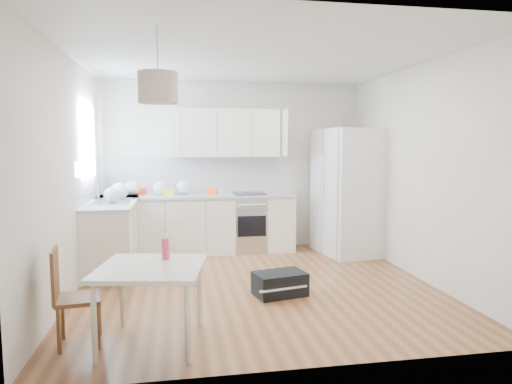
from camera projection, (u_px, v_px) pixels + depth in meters
floor at (256, 285)px, 5.53m from camera, size 4.20×4.20×0.00m
ceiling at (256, 57)px, 5.24m from camera, size 4.20×4.20×0.00m
wall_back at (234, 166)px, 7.44m from camera, size 4.20×0.00×4.20m
wall_left at (68, 176)px, 5.03m from camera, size 0.00×4.20×4.20m
wall_right at (420, 172)px, 5.74m from camera, size 0.00×4.20×4.20m
window_glassblock at (88, 140)px, 6.11m from camera, size 0.02×1.00×1.00m
cabinets_back at (198, 225)px, 7.14m from camera, size 3.00×0.60×0.88m
cabinets_left at (114, 235)px, 6.35m from camera, size 0.60×1.80×0.88m
counter_back at (198, 196)px, 7.09m from camera, size 3.02×0.64×0.04m
counter_left at (113, 202)px, 6.30m from camera, size 0.64×1.82×0.04m
backsplash_back at (197, 175)px, 7.35m from camera, size 3.00×0.01×0.58m
backsplash_left at (90, 180)px, 6.22m from camera, size 0.01×1.80×0.58m
upper_cabinets at (225, 133)px, 7.21m from camera, size 1.70×0.32×0.75m
range_oven at (249, 223)px, 7.28m from camera, size 0.50×0.61×0.88m
sink at (112, 202)px, 6.25m from camera, size 0.50×0.80×0.16m
refrigerator at (349, 192)px, 7.04m from camera, size 1.02×1.07×1.94m
dining_table at (151, 274)px, 3.85m from camera, size 1.00×1.00×0.68m
dining_chair at (79, 296)px, 3.85m from camera, size 0.40×0.40×0.84m
drink_bottle at (166, 247)px, 4.05m from camera, size 0.07×0.07×0.23m
gym_bag at (280, 284)px, 5.15m from camera, size 0.63×0.48×0.26m
pendant_lamp at (158, 88)px, 3.88m from camera, size 0.38×0.38×0.26m
grocery_bag_a at (132, 189)px, 6.93m from camera, size 0.24×0.21×0.22m
grocery_bag_b at (161, 188)px, 7.01m from camera, size 0.24×0.20×0.22m
grocery_bag_c at (184, 188)px, 7.10m from camera, size 0.24×0.20×0.21m
grocery_bag_d at (119, 191)px, 6.54m from camera, size 0.25×0.22×0.23m
grocery_bag_e at (112, 195)px, 6.13m from camera, size 0.22×0.19×0.20m
snack_orange at (212, 191)px, 7.13m from camera, size 0.16×0.13×0.10m
snack_yellow at (169, 192)px, 6.98m from camera, size 0.16×0.11×0.11m
snack_red at (141, 192)px, 7.01m from camera, size 0.18×0.17×0.11m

